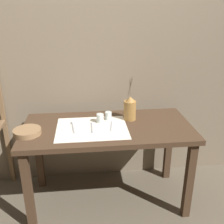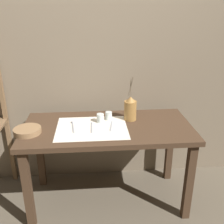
# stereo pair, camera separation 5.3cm
# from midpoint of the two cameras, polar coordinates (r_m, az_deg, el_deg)

# --- Properties ---
(ground_plane) EXTENTS (12.00, 12.00, 0.00)m
(ground_plane) POSITION_cam_midpoint_polar(r_m,az_deg,el_deg) (2.51, -0.23, -18.25)
(ground_plane) COLOR brown
(stone_wall_back) EXTENTS (7.00, 0.06, 2.40)m
(stone_wall_back) POSITION_cam_midpoint_polar(r_m,az_deg,el_deg) (2.39, -1.10, 11.79)
(stone_wall_back) COLOR #7A6B56
(stone_wall_back) RESTS_ON ground_plane
(wooden_table) EXTENTS (1.36, 0.66, 0.73)m
(wooden_table) POSITION_cam_midpoint_polar(r_m,az_deg,el_deg) (2.16, -0.25, -5.42)
(wooden_table) COLOR #422D1E
(wooden_table) RESTS_ON ground_plane
(linen_cloth) EXTENTS (0.56, 0.44, 0.00)m
(linen_cloth) POSITION_cam_midpoint_polar(r_m,az_deg,el_deg) (2.08, -3.68, -3.49)
(linen_cloth) COLOR silver
(linen_cloth) RESTS_ON wooden_table
(pitcher_with_flowers) EXTENTS (0.10, 0.10, 0.37)m
(pitcher_with_flowers) POSITION_cam_midpoint_polar(r_m,az_deg,el_deg) (2.20, 4.69, 0.64)
(pitcher_with_flowers) COLOR olive
(pitcher_with_flowers) RESTS_ON wooden_table
(wooden_bowl) EXTENTS (0.21, 0.21, 0.04)m
(wooden_bowl) POSITION_cam_midpoint_polar(r_m,az_deg,el_deg) (2.09, -17.24, -3.91)
(wooden_bowl) COLOR #8E6B47
(wooden_bowl) RESTS_ON wooden_table
(glass_tumbler_near) EXTENTS (0.06, 0.06, 0.07)m
(glass_tumbler_near) POSITION_cam_midpoint_polar(r_m,az_deg,el_deg) (2.16, -1.87, -1.33)
(glass_tumbler_near) COLOR silver
(glass_tumbler_near) RESTS_ON wooden_table
(glass_tumbler_far) EXTENTS (0.06, 0.06, 0.07)m
(glass_tumbler_far) POSITION_cam_midpoint_polar(r_m,az_deg,el_deg) (2.21, -0.04, -0.86)
(glass_tumbler_far) COLOR silver
(glass_tumbler_far) RESTS_ON wooden_table
(spoon_inner) EXTENTS (0.04, 0.20, 0.02)m
(spoon_inner) POSITION_cam_midpoint_polar(r_m,az_deg,el_deg) (2.15, -7.84, -2.68)
(spoon_inner) COLOR #939399
(spoon_inner) RESTS_ON wooden_table
(fork_inner) EXTENTS (0.01, 0.19, 0.00)m
(fork_inner) POSITION_cam_midpoint_polar(r_m,az_deg,el_deg) (2.09, -3.71, -3.35)
(fork_inner) COLOR #939399
(fork_inner) RESTS_ON wooden_table
(fork_outer) EXTENTS (0.04, 0.19, 0.00)m
(fork_outer) POSITION_cam_midpoint_polar(r_m,az_deg,el_deg) (2.11, 0.56, -3.02)
(fork_outer) COLOR #939399
(fork_outer) RESTS_ON wooden_table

